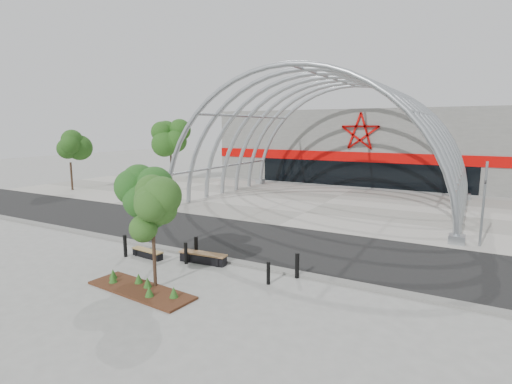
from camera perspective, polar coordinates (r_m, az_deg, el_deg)
The scene contains 19 objects.
ground at distance 19.48m, azimuth -5.79°, elevation -9.25°, with size 140.00×140.00×0.00m, color gray.
road at distance 22.31m, azimuth -0.63°, elevation -6.76°, with size 140.00×7.00×0.02m, color black.
forecourt at distance 32.99m, azimuth 9.74°, elevation -1.59°, with size 60.00×17.00×0.04m, color gray.
kerb at distance 19.27m, azimuth -6.22°, elevation -9.28°, with size 60.00×0.50×0.12m, color slate.
arena_building at distance 49.77m, azimuth 16.79°, elevation 6.40°, with size 34.00×15.24×8.00m.
vault_canopy at distance 32.99m, azimuth 9.74°, elevation -1.59°, with size 20.80×15.80×20.36m.
planting_bed at distance 16.27m, azimuth -16.25°, elevation -12.99°, with size 4.73×1.83×0.49m.
signal_pole at distance 23.51m, azimuth 29.74°, elevation -1.37°, with size 0.16×0.63×4.46m.
street_tree_0 at distance 18.04m, azimuth -14.68°, elevation -1.02°, with size 1.86×1.86×4.24m.
street_tree_1 at distance 15.58m, azimuth -14.57°, elevation -3.27°, with size 1.69×1.69×4.00m.
bench_0 at distance 19.99m, azimuth -15.24°, elevation -8.50°, with size 1.86×0.57×0.38m.
bench_1 at distance 18.70m, azimuth -7.57°, elevation -9.33°, with size 2.35×0.72×0.49m.
bollard_0 at distance 20.32m, azimuth -18.19°, elevation -7.31°, with size 0.17×0.17×1.08m, color black.
bollard_1 at distance 18.65m, azimuth -10.00°, elevation -8.58°, with size 0.16×0.16×1.01m, color black.
bollard_2 at distance 19.20m, azimuth -8.55°, elevation -7.88°, with size 0.18×0.18×1.10m, color black.
bollard_3 at distance 16.12m, azimuth 1.78°, elevation -11.49°, with size 0.15×0.15×0.93m, color black.
bollard_4 at distance 16.80m, azimuth 5.89°, elevation -10.41°, with size 0.17×0.17×1.07m, color black.
bg_tree_0 at distance 46.62m, azimuth -12.14°, elevation 7.21°, with size 3.00×3.00×6.45m.
bg_tree_2 at distance 42.83m, azimuth -25.08°, elevation 5.34°, with size 2.55×2.55×5.38m.
Camera 1 is at (10.61, -15.12, 6.19)m, focal length 28.00 mm.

